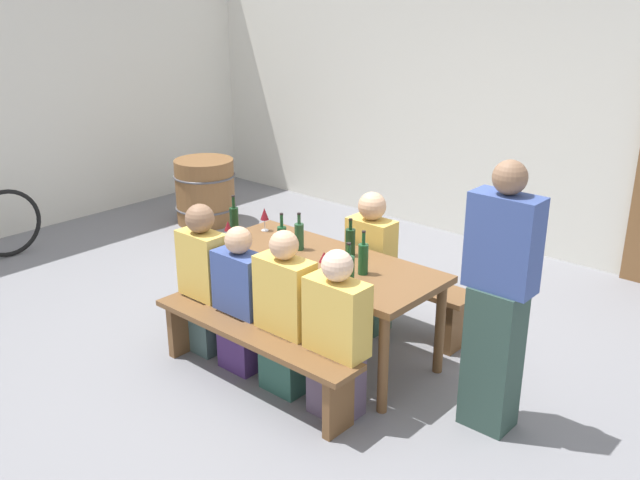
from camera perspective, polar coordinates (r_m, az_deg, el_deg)
ground_plane at (r=5.40m, az=0.00°, el=-9.00°), size 24.00×24.00×0.00m
back_wall at (r=7.41m, az=16.42°, el=11.37°), size 14.00×0.20×3.20m
side_wall at (r=8.37m, az=-23.69°, el=11.44°), size 0.20×6.61×3.20m
tasting_table at (r=5.11m, az=0.00°, el=-2.47°), size 1.83×0.79×0.75m
bench_near at (r=4.80m, az=-5.55°, el=-8.36°), size 1.73×0.30×0.45m
bench_far at (r=5.73m, az=4.61°, el=-3.38°), size 1.73×0.30×0.45m
wine_bottle_0 at (r=4.79m, az=3.54°, el=-1.48°), size 0.07×0.07×0.31m
wine_bottle_1 at (r=5.08m, az=-3.12°, el=-0.09°), size 0.07×0.07×0.34m
wine_bottle_2 at (r=5.23m, az=-1.71°, el=0.34°), size 0.07×0.07×0.29m
wine_bottle_3 at (r=4.53m, az=2.33°, el=-2.67°), size 0.08×0.08×0.33m
wine_bottle_4 at (r=5.12m, az=2.49°, el=-0.13°), size 0.07×0.07×0.29m
wine_bottle_5 at (r=5.52m, az=-7.01°, el=1.50°), size 0.07×0.07×0.34m
wine_glass_0 at (r=5.43m, az=-7.52°, el=1.05°), size 0.06×0.06×0.17m
wine_glass_1 at (r=4.84m, az=0.34°, el=-1.44°), size 0.07×0.07×0.14m
wine_glass_2 at (r=4.66m, az=1.77°, el=-2.35°), size 0.08×0.08×0.14m
wine_glass_3 at (r=5.64m, az=-4.55°, el=2.08°), size 0.07×0.07×0.19m
seated_guest_near_0 at (r=5.25m, az=-9.46°, el=-3.39°), size 0.37×0.24×1.16m
seated_guest_near_1 at (r=4.99m, az=-6.46°, el=-5.16°), size 0.39×0.24×1.08m
seated_guest_near_2 at (r=4.69m, az=-2.85°, el=-6.30°), size 0.41×0.24×1.16m
seated_guest_near_3 at (r=4.43m, az=1.36°, el=-8.12°), size 0.41×0.24×1.14m
seated_guest_far_0 at (r=5.51m, az=4.15°, el=-2.04°), size 0.37×0.24×1.15m
standing_host at (r=4.32m, az=14.29°, el=-5.14°), size 0.41×0.24×1.72m
wine_barrel at (r=8.23m, az=-9.34°, el=3.96°), size 0.71×0.71×0.74m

